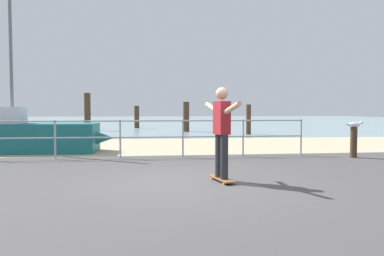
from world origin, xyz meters
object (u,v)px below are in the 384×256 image
(skateboard, at_px, (221,179))
(skateboarder, at_px, (222,127))
(bollard_short, at_px, (354,143))
(sailboat, at_px, (28,136))
(seagull, at_px, (355,125))

(skateboard, distance_m, skateboarder, 0.95)
(bollard_short, bearing_deg, sailboat, 165.59)
(sailboat, bearing_deg, seagull, -14.41)
(bollard_short, xyz_separation_m, seagull, (0.02, -0.00, 0.50))
(skateboarder, height_order, seagull, skateboarder)
(skateboard, bearing_deg, seagull, 34.55)
(skateboard, height_order, bollard_short, bollard_short)
(sailboat, distance_m, skateboarder, 7.25)
(sailboat, bearing_deg, skateboarder, -47.17)
(skateboarder, bearing_deg, seagull, 34.55)
(sailboat, height_order, skateboard, sailboat)
(skateboard, bearing_deg, sailboat, 132.83)
(skateboarder, relative_size, bollard_short, 1.96)
(sailboat, relative_size, seagull, 10.28)
(skateboarder, xyz_separation_m, bollard_short, (4.25, 2.94, -0.60))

